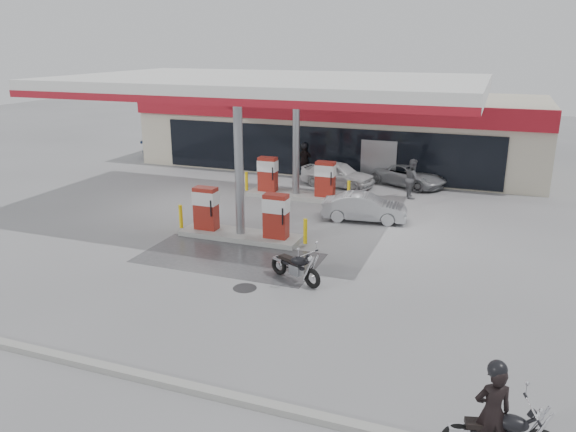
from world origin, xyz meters
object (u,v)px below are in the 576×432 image
biker_main (492,412)px  parked_motorcycle (296,267)px  hatchback_silver (365,207)px  biker_walking (304,161)px  pump_island_near (240,219)px  parked_car_left (176,149)px  parked_car_right (408,175)px  attendant (413,178)px  pump_island_far (296,182)px  sedan_white (337,174)px

biker_main → parked_motorcycle: biker_main is taller
hatchback_silver → biker_walking: 7.78m
pump_island_near → parked_car_left: size_ratio=1.28×
biker_main → parked_car_right: (-4.35, 18.84, -0.34)m
attendant → parked_car_left: 15.60m
pump_island_far → biker_main: bearing=-59.2°
pump_island_near → sedan_white: pump_island_near is taller
parked_motorcycle → parked_car_left: 20.02m
parked_motorcycle → attendant: bearing=105.4°
biker_main → sedan_white: bearing=-87.5°
parked_motorcycle → parked_car_right: parked_car_right is taller
parked_car_left → parked_car_right: (14.50, -2.00, -0.04)m
parked_motorcycle → parked_car_left: parked_car_left is taller
hatchback_silver → parked_car_right: size_ratio=0.86×
parked_motorcycle → parked_car_left: size_ratio=0.47×
pump_island_far → attendant: 5.35m
pump_island_near → biker_main: size_ratio=2.93×
biker_walking → parked_car_left: bearing=138.7°
pump_island_near → biker_walking: size_ratio=2.93×
pump_island_far → attendant: bearing=20.0°
biker_main → hatchback_silver: 13.44m
attendant → hatchback_silver: attendant is taller
pump_island_far → biker_walking: pump_island_far is taller
pump_island_near → parked_car_right: size_ratio=1.32×
attendant → parked_car_right: bearing=-4.3°
pump_island_far → biker_walking: 3.91m
pump_island_far → parked_car_right: 6.02m
parked_motorcycle → biker_walking: (-4.15, 12.82, 0.42)m
attendant → sedan_white: bearing=59.9°
hatchback_silver → parked_car_right: (0.72, 6.40, -0.01)m
parked_car_right → pump_island_far: bearing=156.6°
sedan_white → attendant: bearing=-91.1°
biker_main → hatchback_silver: biker_main is taller
attendant → parked_motorcycle: bearing=152.7°
sedan_white → hatchback_silver: size_ratio=1.10×
pump_island_near → sedan_white: 8.73m
biker_main → pump_island_far: bearing=-80.2°
parked_motorcycle → attendant: attendant is taller
pump_island_near → hatchback_silver: (3.78, 3.60, -0.16)m
pump_island_near → pump_island_far: same height
biker_main → pump_island_near: bearing=-66.0°
pump_island_far → parked_car_left: bearing=149.0°
pump_island_near → parked_motorcycle: 4.43m
pump_island_near → biker_main: pump_island_near is taller
pump_island_far → biker_main: (8.85, -14.84, 0.17)m
sedan_white → parked_car_right: bearing=-56.4°
parked_car_right → hatchback_silver: bearing=-161.4°
biker_main → parked_car_right: biker_main is taller
hatchback_silver → biker_main: bearing=-165.4°
parked_motorcycle → sedan_white: sedan_white is taller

